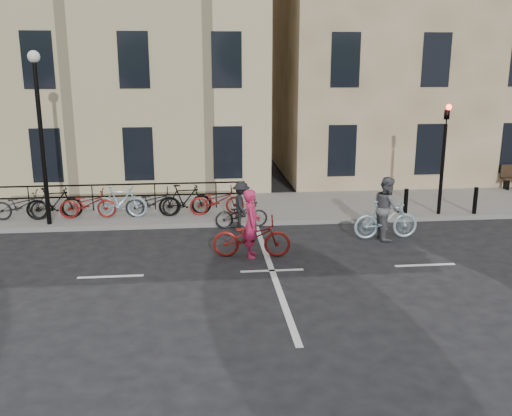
{
  "coord_description": "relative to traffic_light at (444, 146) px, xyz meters",
  "views": [
    {
      "loc": [
        -1.77,
        -13.4,
        5.17
      ],
      "look_at": [
        -0.19,
        2.1,
        1.1
      ],
      "focal_mm": 40.0,
      "sensor_mm": 36.0,
      "label": 1
    }
  ],
  "objects": [
    {
      "name": "lamp_post",
      "position": [
        -12.7,
        0.06,
        1.04
      ],
      "size": [
        0.36,
        0.36,
        5.28
      ],
      "color": "black",
      "rests_on": "sidewalk"
    },
    {
      "name": "cyclist_pink",
      "position": [
        -6.61,
        -3.2,
        -1.81
      ],
      "size": [
        2.15,
        0.92,
        1.86
      ],
      "rotation": [
        0.0,
        0.0,
        1.47
      ],
      "color": "maroon",
      "rests_on": "ground"
    },
    {
      "name": "sidewalk",
      "position": [
        -10.2,
        1.66,
        -2.38
      ],
      "size": [
        46.0,
        4.0,
        0.15
      ],
      "primitive_type": "cube",
      "color": "slate",
      "rests_on": "ground"
    },
    {
      "name": "bollard_west",
      "position": [
        1.2,
        -0.09,
        -1.85
      ],
      "size": [
        0.14,
        0.14,
        0.9
      ],
      "primitive_type": "cylinder",
      "color": "black",
      "rests_on": "sidewalk"
    },
    {
      "name": "parked_bikes",
      "position": [
        -10.55,
        0.7,
        -1.81
      ],
      "size": [
        8.3,
        1.23,
        1.05
      ],
      "color": "black",
      "rests_on": "sidewalk"
    },
    {
      "name": "ground",
      "position": [
        -6.2,
        -4.34,
        -2.45
      ],
      "size": [
        120.0,
        120.0,
        0.0
      ],
      "primitive_type": "plane",
      "color": "black",
      "rests_on": "ground"
    },
    {
      "name": "building_west",
      "position": [
        -15.2,
        8.66,
        2.7
      ],
      "size": [
        20.0,
        10.0,
        10.0
      ],
      "primitive_type": "cube",
      "color": "#D0BD8C",
      "rests_on": "sidewalk"
    },
    {
      "name": "bollard_east",
      "position": [
        -1.2,
        -0.09,
        -1.85
      ],
      "size": [
        0.14,
        0.14,
        0.9
      ],
      "primitive_type": "cylinder",
      "color": "black",
      "rests_on": "sidewalk"
    },
    {
      "name": "cyclist_grey",
      "position": [
        -2.5,
        -2.01,
        -1.7
      ],
      "size": [
        1.95,
        0.93,
        1.87
      ],
      "rotation": [
        0.0,
        0.0,
        1.59
      ],
      "color": "#9CBCCC",
      "rests_on": "ground"
    },
    {
      "name": "building_east",
      "position": [
        2.8,
        8.66,
        3.7
      ],
      "size": [
        14.0,
        10.0,
        12.0
      ],
      "primitive_type": "cube",
      "color": "#97815B",
      "rests_on": "sidewalk"
    },
    {
      "name": "traffic_light",
      "position": [
        0.0,
        0.0,
        0.0
      ],
      "size": [
        0.18,
        0.3,
        3.9
      ],
      "color": "black",
      "rests_on": "sidewalk"
    },
    {
      "name": "cyclist_dark",
      "position": [
        -6.67,
        -0.44,
        -1.87
      ],
      "size": [
        1.71,
        1.0,
        1.48
      ],
      "rotation": [
        0.0,
        0.0,
        1.66
      ],
      "color": "black",
      "rests_on": "ground"
    }
  ]
}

